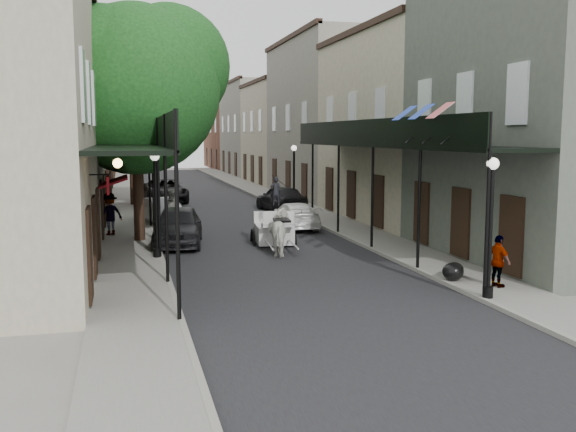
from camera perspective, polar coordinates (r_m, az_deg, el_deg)
ground at (r=18.08m, az=2.66°, el=-6.90°), size 140.00×140.00×0.00m
road at (r=37.38m, az=-6.35°, el=0.42°), size 8.00×90.00×0.01m
sidewalk_left at (r=37.02m, az=-14.03°, el=0.27°), size 2.20×90.00×0.12m
sidewalk_right at (r=38.38m, az=1.06°, el=0.72°), size 2.20×90.00×0.12m
building_row_left at (r=46.89m, az=-18.77°, el=7.88°), size 5.00×80.00×10.50m
building_row_right at (r=48.75m, az=2.04°, el=8.22°), size 5.00×80.00×10.50m
gallery_left at (r=23.74m, az=-13.57°, el=6.17°), size 2.20×18.05×4.88m
gallery_right at (r=25.74m, az=8.40°, el=6.36°), size 2.20×18.05×4.88m
tree_near at (r=27.03m, az=-12.56°, el=11.47°), size 7.31×6.80×9.63m
tree_far at (r=40.97m, az=-13.26°, el=9.04°), size 6.45×6.00×8.61m
lamppost_right_near at (r=17.58m, az=17.55°, el=-0.83°), size 0.32×0.32×3.71m
lamppost_left at (r=22.91m, az=-11.66°, el=1.17°), size 0.32×0.32×3.71m
lamppost_right_far at (r=36.05m, az=0.53°, el=3.48°), size 0.32×0.32×3.71m
horse at (r=23.71m, az=-0.51°, el=-1.44°), size 1.07×2.05×1.67m
carriage at (r=26.24m, az=-1.40°, el=-0.05°), size 1.86×2.58×2.80m
pedestrian_walking at (r=29.40m, az=-10.16°, el=0.43°), size 1.03×0.85×1.97m
pedestrian_sidewalk_left at (r=28.62m, az=-15.56°, el=0.18°), size 1.35×1.15×1.82m
pedestrian_sidewalk_right at (r=19.09m, az=18.19°, el=-3.84°), size 0.54×0.93×1.49m
car_left_near at (r=26.09m, az=-9.75°, el=-0.85°), size 2.48×4.84×1.58m
car_left_mid at (r=32.27m, az=-11.05°, el=0.41°), size 2.33×4.19×1.31m
car_left_far at (r=42.88m, az=-10.92°, el=2.23°), size 2.99×5.72×1.54m
car_right_near at (r=30.32m, az=0.56°, el=0.05°), size 1.78×4.28×1.23m
car_right_far at (r=37.00m, az=-0.62°, el=1.58°), size 2.43×4.72×1.54m
trash_bags at (r=19.86m, az=14.50°, el=-4.74°), size 0.89×1.04×0.54m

